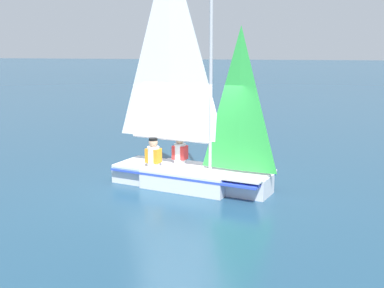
% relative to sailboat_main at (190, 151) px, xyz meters
% --- Properties ---
extents(ground_plane, '(260.00, 260.00, 0.00)m').
position_rel_sailboat_main_xyz_m(ground_plane, '(-0.01, -0.05, -0.88)').
color(ground_plane, navy).
extents(sailboat_main, '(2.27, 4.07, 5.94)m').
position_rel_sailboat_main_xyz_m(sailboat_main, '(0.00, 0.00, 0.00)').
color(sailboat_main, silver).
rests_on(sailboat_main, ground_plane).
extents(sailor_helm, '(0.36, 0.39, 1.16)m').
position_rel_sailboat_main_xyz_m(sailor_helm, '(0.45, 0.37, -0.26)').
color(sailor_helm, black).
rests_on(sailor_helm, ground_plane).
extents(sailor_crew, '(0.36, 0.39, 1.16)m').
position_rel_sailboat_main_xyz_m(sailor_crew, '(-0.06, 0.91, -0.25)').
color(sailor_crew, black).
rests_on(sailor_crew, ground_plane).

